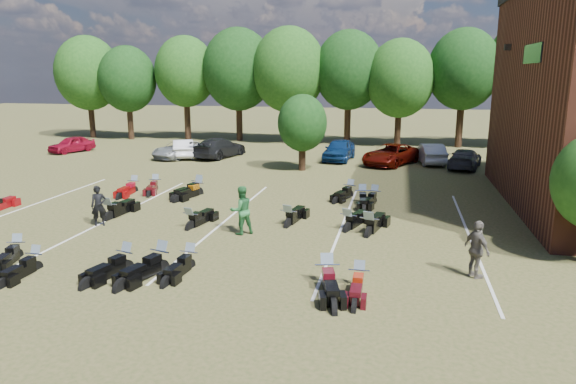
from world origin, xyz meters
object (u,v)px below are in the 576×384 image
(car_0, at_px, (72,144))
(motorcycle_14, at_px, (156,190))
(person_black, at_px, (99,206))
(person_grey, at_px, (477,249))
(person_green, at_px, (241,210))
(motorcycle_0, at_px, (18,258))
(car_4, at_px, (339,150))
(motorcycle_3, at_px, (161,270))

(car_0, xyz_separation_m, motorcycle_14, (12.95, -11.36, -0.64))
(person_black, bearing_deg, person_grey, -41.90)
(person_green, height_order, motorcycle_0, person_green)
(person_black, bearing_deg, car_0, 95.43)
(car_4, distance_m, person_green, 18.63)
(car_4, relative_size, person_black, 2.68)
(car_0, bearing_deg, motorcycle_14, -22.26)
(car_0, distance_m, car_4, 21.55)
(person_grey, relative_size, motorcycle_14, 0.85)
(car_0, xyz_separation_m, person_grey, (28.30, -20.62, 0.27))
(car_4, distance_m, motorcycle_14, 14.79)
(motorcycle_0, bearing_deg, motorcycle_3, -16.02)
(motorcycle_3, bearing_deg, person_green, 86.50)
(motorcycle_0, relative_size, motorcycle_14, 0.96)
(car_4, distance_m, motorcycle_3, 23.03)
(car_0, height_order, person_green, person_green)
(motorcycle_0, bearing_deg, car_0, 104.90)
(person_black, xyz_separation_m, motorcycle_0, (-0.59, -4.08, -0.84))
(person_black, xyz_separation_m, motorcycle_14, (-0.83, 6.71, -0.84))
(person_grey, distance_m, motorcycle_3, 9.95)
(car_4, relative_size, person_grey, 2.48)
(person_grey, bearing_deg, motorcycle_14, 27.04)
(person_grey, bearing_deg, person_black, 48.17)
(motorcycle_14, bearing_deg, person_black, -96.86)
(car_0, xyz_separation_m, person_green, (19.90, -17.89, 0.32))
(person_green, xyz_separation_m, motorcycle_3, (-1.39, -4.26, -0.97))
(person_green, distance_m, motorcycle_0, 8.00)
(car_0, xyz_separation_m, car_4, (21.54, 0.66, 0.13))
(car_4, xyz_separation_m, person_green, (-1.64, -18.56, 0.19))
(person_green, relative_size, person_grey, 1.06)
(person_black, xyz_separation_m, person_grey, (14.52, -2.56, 0.07))
(car_4, height_order, person_black, person_black)
(person_grey, bearing_deg, motorcycle_0, 63.92)
(car_0, xyz_separation_m, person_black, (13.78, -18.06, 0.20))
(car_0, height_order, car_4, car_4)
(person_black, distance_m, person_grey, 14.74)
(motorcycle_14, bearing_deg, motorcycle_3, -76.69)
(person_green, xyz_separation_m, person_grey, (8.40, -2.72, -0.05))
(person_black, bearing_deg, person_green, -30.33)
(person_green, bearing_deg, person_black, -37.00)
(car_4, bearing_deg, motorcycle_3, -92.18)
(car_4, relative_size, motorcycle_0, 2.19)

